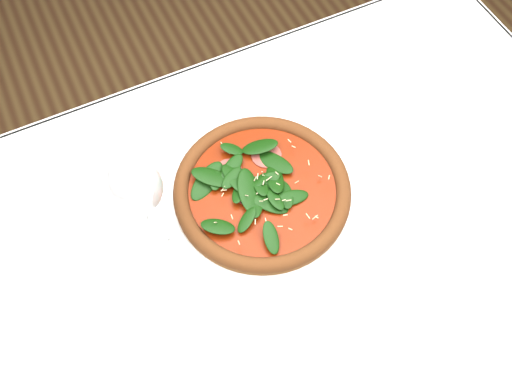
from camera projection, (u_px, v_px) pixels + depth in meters
name	position (u px, v px, depth m)	size (l,w,h in m)	color
ground	(277.00, 350.00, 1.58)	(6.00, 6.00, 0.00)	brown
dining_table	(289.00, 259.00, 1.01)	(1.21, 0.81, 0.75)	white
plate	(262.00, 194.00, 0.95)	(0.34, 0.34, 0.01)	white
pizza	(262.00, 189.00, 0.93)	(0.31, 0.31, 0.04)	brown
wine_glass	(135.00, 188.00, 0.81)	(0.08, 0.08, 0.20)	silver
saucer_far	(398.00, 90.00, 1.06)	(0.13, 0.13, 0.01)	white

